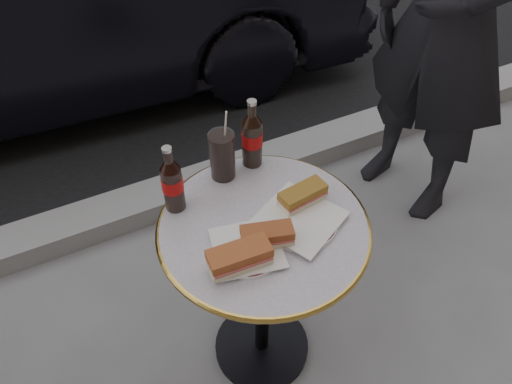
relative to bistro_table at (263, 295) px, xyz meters
name	(u,v)px	position (x,y,z in m)	size (l,w,h in m)	color
ground	(262,347)	(0.00, 0.00, -0.37)	(80.00, 80.00, 0.00)	slate
curb	(180,192)	(0.00, 0.90, -0.32)	(40.00, 0.20, 0.12)	gray
bistro_table	(263,295)	(0.00, 0.00, 0.00)	(0.62, 0.62, 0.73)	#BAB2C4
plate_left	(247,249)	(-0.08, -0.06, 0.37)	(0.19, 0.19, 0.01)	white
plate_right	(299,220)	(0.10, -0.04, 0.37)	(0.23, 0.23, 0.01)	white
sandwich_left_a	(239,258)	(-0.12, -0.10, 0.41)	(0.17, 0.08, 0.06)	#A55229
sandwich_left_b	(267,236)	(-0.03, -0.07, 0.40)	(0.14, 0.07, 0.05)	brown
sandwich_right	(302,196)	(0.14, 0.02, 0.40)	(0.14, 0.07, 0.05)	olive
cola_bottle_left	(172,179)	(-0.20, 0.18, 0.48)	(0.06, 0.06, 0.23)	black
cola_bottle_right	(252,133)	(0.09, 0.26, 0.49)	(0.07, 0.07, 0.24)	black
cola_glass	(222,155)	(-0.02, 0.24, 0.45)	(0.08, 0.08, 0.16)	black
pedestrian	(454,18)	(1.06, 0.46, 0.56)	(0.68, 0.44, 1.85)	black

